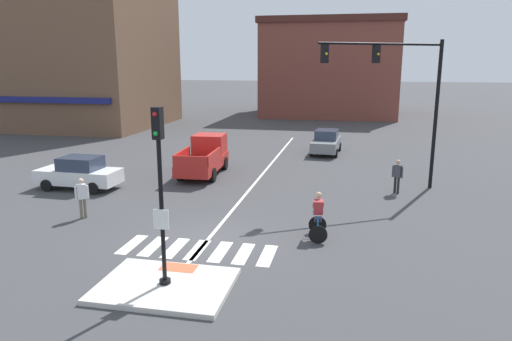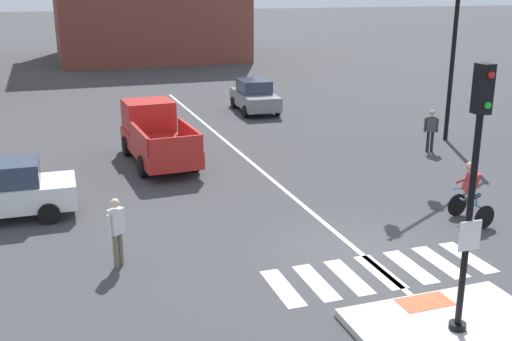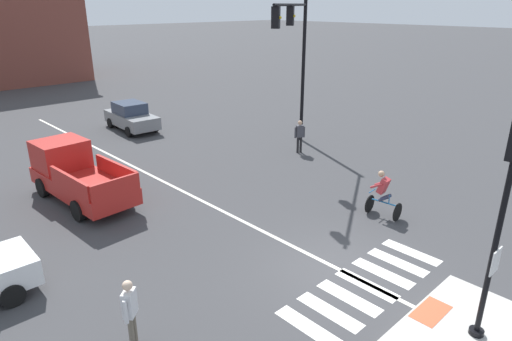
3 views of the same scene
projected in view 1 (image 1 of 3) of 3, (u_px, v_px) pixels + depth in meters
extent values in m
plane|color=#3D3D3F|center=(206.00, 240.00, 16.89)|extent=(300.00, 300.00, 0.00)
cube|color=beige|center=(165.00, 286.00, 13.26)|extent=(3.71, 2.81, 0.15)
cube|color=#DB5B38|center=(179.00, 267.00, 14.25)|extent=(1.10, 0.60, 0.01)
cylinder|color=black|center=(165.00, 281.00, 13.23)|extent=(0.32, 0.32, 0.12)
cylinder|color=black|center=(162.00, 212.00, 12.77)|extent=(0.12, 0.12, 3.98)
cube|color=white|center=(161.00, 219.00, 12.74)|extent=(0.44, 0.03, 0.56)
cube|color=black|center=(158.00, 123.00, 12.23)|extent=(0.24, 0.28, 0.84)
sphere|color=red|center=(155.00, 114.00, 12.02)|extent=(0.12, 0.12, 0.12)
sphere|color=green|center=(156.00, 134.00, 12.13)|extent=(0.12, 0.12, 0.12)
cube|color=silver|center=(132.00, 244.00, 16.45)|extent=(0.44, 1.80, 0.01)
cube|color=silver|center=(153.00, 246.00, 16.29)|extent=(0.44, 1.80, 0.01)
cube|color=silver|center=(175.00, 248.00, 16.14)|extent=(0.44, 1.80, 0.01)
cube|color=silver|center=(198.00, 250.00, 15.98)|extent=(0.44, 1.80, 0.01)
cube|color=silver|center=(220.00, 252.00, 15.82)|extent=(0.44, 1.80, 0.01)
cube|color=silver|center=(244.00, 254.00, 15.66)|extent=(0.44, 1.80, 0.01)
cube|color=silver|center=(267.00, 255.00, 15.50)|extent=(0.44, 1.80, 0.01)
cube|color=silver|center=(261.00, 176.00, 26.42)|extent=(0.14, 28.00, 0.01)
cylinder|color=black|center=(436.00, 116.00, 23.10)|extent=(0.18, 0.18, 7.29)
cylinder|color=black|center=(383.00, 44.00, 21.33)|extent=(5.66, 3.35, 0.11)
cube|color=black|center=(376.00, 54.00, 21.34)|extent=(0.38, 0.39, 0.80)
sphere|color=gold|center=(378.00, 54.00, 21.18)|extent=(0.12, 0.12, 0.12)
cube|color=black|center=(325.00, 54.00, 20.53)|extent=(0.38, 0.39, 0.80)
sphere|color=gold|center=(326.00, 54.00, 20.38)|extent=(0.12, 0.12, 0.12)
cube|color=brown|center=(85.00, 57.00, 46.42)|extent=(14.39, 14.49, 13.45)
cube|color=navy|center=(41.00, 100.00, 40.17)|extent=(12.95, 0.30, 0.50)
cube|color=brown|center=(331.00, 71.00, 57.28)|extent=(15.30, 14.27, 10.43)
cube|color=#49241E|center=(332.00, 23.00, 56.03)|extent=(15.76, 14.70, 0.70)
cube|color=slate|center=(326.00, 144.00, 32.81)|extent=(1.94, 4.19, 0.70)
cube|color=#2D384C|center=(327.00, 134.00, 32.81)|extent=(1.59, 1.99, 0.64)
cylinder|color=black|center=(336.00, 153.00, 31.49)|extent=(0.22, 0.61, 0.60)
cylinder|color=black|center=(311.00, 152.00, 31.91)|extent=(0.22, 0.61, 0.60)
cylinder|color=black|center=(340.00, 147.00, 33.88)|extent=(0.22, 0.61, 0.60)
cylinder|color=black|center=(317.00, 146.00, 34.30)|extent=(0.22, 0.61, 0.60)
cube|color=white|center=(79.00, 176.00, 23.62)|extent=(4.14, 1.79, 0.70)
cube|color=#2D384C|center=(81.00, 163.00, 23.44)|extent=(1.93, 1.52, 0.64)
cylinder|color=black|center=(47.00, 185.00, 23.18)|extent=(0.60, 0.19, 0.60)
cylinder|color=black|center=(67.00, 178.00, 24.77)|extent=(0.60, 0.19, 0.60)
cylinder|color=black|center=(93.00, 188.00, 22.63)|extent=(0.60, 0.19, 0.60)
cylinder|color=black|center=(111.00, 180.00, 24.22)|extent=(0.60, 0.19, 0.60)
cube|color=red|center=(203.00, 163.00, 26.45)|extent=(2.17, 5.20, 0.60)
cube|color=red|center=(210.00, 144.00, 27.80)|extent=(1.89, 1.80, 1.10)
cube|color=#2D384C|center=(213.00, 140.00, 28.58)|extent=(1.62, 0.17, 0.60)
cube|color=red|center=(182.00, 156.00, 25.46)|extent=(0.27, 2.81, 0.60)
cube|color=red|center=(214.00, 157.00, 25.20)|extent=(0.27, 2.81, 0.60)
cube|color=red|center=(190.00, 162.00, 23.91)|extent=(1.80, 0.20, 0.60)
cylinder|color=black|center=(195.00, 162.00, 28.17)|extent=(0.28, 0.77, 0.76)
cylinder|color=black|center=(225.00, 163.00, 27.91)|extent=(0.28, 0.77, 0.76)
cylinder|color=black|center=(180.00, 174.00, 25.30)|extent=(0.28, 0.77, 0.76)
cylinder|color=black|center=(213.00, 175.00, 25.03)|extent=(0.28, 0.77, 0.76)
cylinder|color=black|center=(317.00, 225.00, 17.48)|extent=(0.66, 0.10, 0.66)
cylinder|color=black|center=(318.00, 235.00, 16.46)|extent=(0.66, 0.10, 0.66)
cylinder|color=#2370AD|center=(318.00, 224.00, 16.92)|extent=(0.13, 0.89, 0.05)
cylinder|color=#2370AD|center=(318.00, 221.00, 16.70)|extent=(0.04, 0.04, 0.30)
cylinder|color=#2370AD|center=(318.00, 212.00, 17.31)|extent=(0.44, 0.08, 0.04)
cylinder|color=#2D334C|center=(316.00, 219.00, 16.87)|extent=(0.16, 0.41, 0.33)
cylinder|color=#2D334C|center=(320.00, 219.00, 16.85)|extent=(0.16, 0.41, 0.33)
cube|color=#B73338|center=(318.00, 207.00, 16.86)|extent=(0.37, 0.41, 0.60)
sphere|color=tan|center=(319.00, 195.00, 16.88)|extent=(0.22, 0.22, 0.22)
cylinder|color=#B73338|center=(314.00, 205.00, 17.05)|extent=(0.12, 0.46, 0.31)
cylinder|color=#B73338|center=(323.00, 206.00, 17.02)|extent=(0.12, 0.46, 0.31)
cylinder|color=#6B6051|center=(81.00, 209.00, 19.13)|extent=(0.12, 0.12, 0.82)
cylinder|color=#6B6051|center=(85.00, 208.00, 19.21)|extent=(0.12, 0.12, 0.82)
cube|color=silver|center=(82.00, 192.00, 19.01)|extent=(0.42, 0.40, 0.60)
cylinder|color=silver|center=(76.00, 194.00, 18.91)|extent=(0.09, 0.09, 0.56)
cylinder|color=silver|center=(88.00, 192.00, 19.13)|extent=(0.09, 0.09, 0.56)
sphere|color=beige|center=(81.00, 181.00, 18.91)|extent=(0.22, 0.22, 0.22)
cylinder|color=black|center=(398.00, 185.00, 22.75)|extent=(0.12, 0.12, 0.82)
cylinder|color=black|center=(395.00, 185.00, 22.85)|extent=(0.12, 0.12, 0.82)
cube|color=#3F3F47|center=(398.00, 171.00, 22.64)|extent=(0.42, 0.36, 0.60)
cylinder|color=#3F3F47|center=(402.00, 173.00, 22.51)|extent=(0.09, 0.09, 0.56)
cylinder|color=#3F3F47|center=(393.00, 171.00, 22.80)|extent=(0.09, 0.09, 0.56)
sphere|color=tan|center=(398.00, 162.00, 22.55)|extent=(0.22, 0.22, 0.22)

